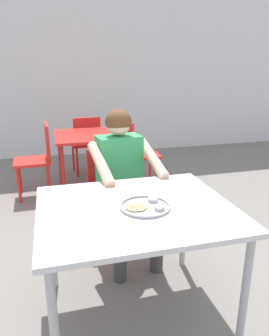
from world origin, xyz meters
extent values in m
cube|color=slate|center=(0.00, 0.00, -0.03)|extent=(12.00, 12.00, 0.05)
cube|color=white|center=(0.00, 4.00, 1.70)|extent=(12.00, 0.12, 3.40)
cube|color=silver|center=(-0.07, -0.05, 0.73)|extent=(1.11, 0.93, 0.03)
cylinder|color=#B2B2B7|center=(-0.56, -0.45, 0.36)|extent=(0.04, 0.04, 0.72)
cylinder|color=#B2B2B7|center=(0.43, -0.45, 0.36)|extent=(0.04, 0.04, 0.72)
cylinder|color=#B2B2B7|center=(-0.56, 0.35, 0.36)|extent=(0.04, 0.04, 0.72)
cylinder|color=#B2B2B7|center=(0.43, 0.35, 0.36)|extent=(0.04, 0.04, 0.72)
cylinder|color=#B7BABF|center=(-0.02, -0.08, 0.75)|extent=(0.29, 0.29, 0.01)
torus|color=#B7BABF|center=(-0.02, -0.08, 0.76)|extent=(0.29, 0.29, 0.01)
cylinder|color=#B2B5BA|center=(0.04, -0.14, 0.76)|extent=(0.06, 0.06, 0.02)
cylinder|color=maroon|center=(0.04, -0.14, 0.77)|extent=(0.05, 0.05, 0.01)
cylinder|color=#B2B5BA|center=(0.04, -0.02, 0.76)|extent=(0.06, 0.06, 0.02)
cylinder|color=#B77F23|center=(0.04, -0.02, 0.77)|extent=(0.05, 0.05, 0.01)
ellipsoid|color=tan|center=(-0.07, -0.08, 0.76)|extent=(0.15, 0.15, 0.01)
ellipsoid|color=tan|center=(-0.07, -0.06, 0.77)|extent=(0.10, 0.09, 0.01)
cube|color=red|center=(0.00, 0.76, 0.44)|extent=(0.49, 0.46, 0.04)
cube|color=red|center=(-0.03, 0.95, 0.65)|extent=(0.42, 0.09, 0.39)
cylinder|color=red|center=(0.20, 0.62, 0.21)|extent=(0.03, 0.03, 0.42)
cylinder|color=red|center=(-0.16, 0.57, 0.21)|extent=(0.03, 0.03, 0.42)
cylinder|color=red|center=(0.16, 0.95, 0.21)|extent=(0.03, 0.03, 0.42)
cylinder|color=red|center=(-0.20, 0.90, 0.21)|extent=(0.03, 0.03, 0.42)
cylinder|color=#3D3D3D|center=(0.20, 0.33, 0.23)|extent=(0.10, 0.10, 0.46)
cylinder|color=#3D3D3D|center=(0.18, 0.53, 0.50)|extent=(0.17, 0.41, 0.12)
cylinder|color=#3D3D3D|center=(-0.09, 0.29, 0.23)|extent=(0.10, 0.10, 0.46)
cylinder|color=#3D3D3D|center=(-0.12, 0.49, 0.50)|extent=(0.17, 0.41, 0.12)
cube|color=#339959|center=(0.00, 0.71, 0.75)|extent=(0.36, 0.24, 0.50)
cylinder|color=beige|center=(0.23, 0.56, 0.85)|extent=(0.14, 0.46, 0.25)
cylinder|color=beige|center=(-0.18, 0.50, 0.85)|extent=(0.14, 0.46, 0.25)
sphere|color=beige|center=(0.00, 0.71, 1.10)|extent=(0.19, 0.19, 0.19)
ellipsoid|color=brown|center=(0.00, 0.71, 1.11)|extent=(0.21, 0.20, 0.18)
cube|color=red|center=(-0.08, 2.11, 0.72)|extent=(0.78, 0.83, 0.03)
cylinder|color=#AD1E18|center=(-0.41, 1.76, 0.35)|extent=(0.04, 0.04, 0.70)
cylinder|color=#AD1E18|center=(0.25, 1.76, 0.35)|extent=(0.04, 0.04, 0.70)
cylinder|color=#AD1E18|center=(-0.41, 2.47, 0.35)|extent=(0.04, 0.04, 0.70)
cylinder|color=#AD1E18|center=(0.25, 2.47, 0.35)|extent=(0.04, 0.04, 0.70)
cube|color=red|center=(-0.75, 2.13, 0.44)|extent=(0.43, 0.42, 0.04)
cube|color=red|center=(-0.55, 2.14, 0.67)|extent=(0.05, 0.38, 0.42)
cylinder|color=red|center=(-0.91, 1.97, 0.21)|extent=(0.03, 0.03, 0.42)
cylinder|color=red|center=(-0.92, 2.29, 0.21)|extent=(0.03, 0.03, 0.42)
cylinder|color=red|center=(-0.57, 1.98, 0.21)|extent=(0.03, 0.03, 0.42)
cylinder|color=red|center=(-0.58, 2.30, 0.21)|extent=(0.03, 0.03, 0.42)
cube|color=red|center=(0.62, 2.12, 0.43)|extent=(0.40, 0.40, 0.04)
cube|color=red|center=(0.43, 2.12, 0.66)|extent=(0.04, 0.38, 0.43)
cylinder|color=red|center=(0.77, 2.28, 0.20)|extent=(0.03, 0.03, 0.41)
cylinder|color=red|center=(0.77, 1.96, 0.20)|extent=(0.03, 0.03, 0.41)
cylinder|color=red|center=(0.46, 2.28, 0.20)|extent=(0.03, 0.03, 0.41)
cylinder|color=red|center=(0.46, 1.96, 0.20)|extent=(0.03, 0.03, 0.41)
cube|color=red|center=(-0.04, 2.85, 0.45)|extent=(0.43, 0.43, 0.04)
cube|color=red|center=(-0.02, 2.67, 0.66)|extent=(0.38, 0.07, 0.38)
cylinder|color=red|center=(-0.21, 3.00, 0.21)|extent=(0.03, 0.03, 0.43)
cylinder|color=red|center=(0.10, 3.03, 0.21)|extent=(0.03, 0.03, 0.43)
cylinder|color=red|center=(-0.18, 2.68, 0.21)|extent=(0.03, 0.03, 0.43)
cylinder|color=red|center=(0.13, 2.71, 0.21)|extent=(0.03, 0.03, 0.43)
camera|label=1|loc=(-0.51, -1.65, 1.52)|focal=33.78mm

